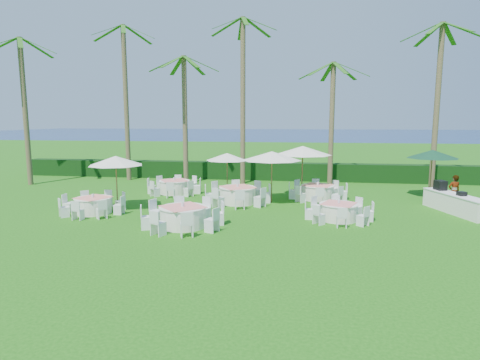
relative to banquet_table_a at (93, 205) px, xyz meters
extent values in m
plane|color=#19570F|center=(5.98, -0.65, -0.38)|extent=(120.00, 120.00, 0.00)
cube|color=black|center=(5.98, 11.35, 0.22)|extent=(34.00, 1.00, 1.20)
plane|color=#081653|center=(5.98, 101.35, -0.38)|extent=(260.00, 260.00, 0.00)
cylinder|color=white|center=(0.00, 0.00, -0.04)|extent=(1.57, 1.57, 0.68)
cylinder|color=white|center=(0.00, 0.00, 0.31)|extent=(1.63, 1.63, 0.03)
cube|color=#FF8C80|center=(0.00, 0.00, 0.34)|extent=(1.66, 1.66, 0.01)
cylinder|color=silver|center=(0.00, 0.00, 0.42)|extent=(0.11, 0.11, 0.14)
cube|color=white|center=(0.88, 0.85, 0.03)|extent=(0.54, 0.54, 0.82)
cube|color=white|center=(0.02, 1.22, 0.03)|extent=(0.39, 0.39, 0.82)
cube|color=white|center=(-0.85, 0.88, 0.03)|extent=(0.54, 0.54, 0.82)
cube|color=white|center=(-1.22, 0.02, 0.03)|extent=(0.39, 0.39, 0.82)
cube|color=white|center=(-0.88, -0.85, 0.03)|extent=(0.54, 0.54, 0.82)
cube|color=white|center=(-0.02, -1.22, 0.03)|extent=(0.39, 0.39, 0.82)
cube|color=white|center=(0.85, -0.88, 0.03)|extent=(0.54, 0.54, 0.82)
cube|color=white|center=(1.22, -0.02, 0.03)|extent=(0.39, 0.39, 0.82)
cylinder|color=white|center=(4.63, -1.63, 0.01)|extent=(1.77, 1.77, 0.77)
cylinder|color=white|center=(4.63, -1.63, 0.40)|extent=(1.84, 1.84, 0.03)
cube|color=#FF8C80|center=(4.63, -1.63, 0.43)|extent=(2.02, 2.02, 0.01)
cylinder|color=silver|center=(4.63, -1.63, 0.51)|extent=(0.12, 0.12, 0.16)
cube|color=white|center=(5.91, -1.11, 0.08)|extent=(0.56, 0.56, 0.92)
cube|color=white|center=(5.16, -0.36, 0.08)|extent=(0.56, 0.56, 0.92)
cube|color=white|center=(4.11, -0.35, 0.08)|extent=(0.56, 0.56, 0.92)
cube|color=white|center=(3.35, -1.09, 0.08)|extent=(0.56, 0.56, 0.92)
cube|color=white|center=(3.34, -2.15, 0.08)|extent=(0.56, 0.56, 0.92)
cube|color=white|center=(4.09, -2.90, 0.08)|extent=(0.56, 0.56, 0.92)
cube|color=white|center=(5.14, -2.91, 0.08)|extent=(0.56, 0.56, 0.92)
cube|color=white|center=(5.90, -2.17, 0.08)|extent=(0.56, 0.56, 0.92)
cylinder|color=white|center=(10.72, 0.39, -0.04)|extent=(1.53, 1.53, 0.67)
cylinder|color=white|center=(10.72, 0.39, 0.30)|extent=(1.60, 1.60, 0.03)
cube|color=#FF8C80|center=(10.72, 0.39, 0.32)|extent=(1.61, 1.61, 0.01)
cylinder|color=silver|center=(10.72, 0.39, 0.41)|extent=(0.11, 0.11, 0.14)
cube|color=white|center=(11.55, 1.25, 0.02)|extent=(0.53, 0.53, 0.80)
cube|color=white|center=(10.70, 1.59, 0.02)|extent=(0.38, 0.38, 0.80)
cube|color=white|center=(9.86, 1.22, 0.02)|extent=(0.53, 0.53, 0.80)
cube|color=white|center=(9.52, 0.37, 0.02)|extent=(0.38, 0.38, 0.80)
cube|color=white|center=(9.88, -0.47, 0.02)|extent=(0.53, 0.53, 0.80)
cube|color=white|center=(10.73, -0.81, 0.02)|extent=(0.38, 0.38, 0.80)
cube|color=white|center=(11.58, -0.45, 0.02)|extent=(0.53, 0.53, 0.80)
cube|color=white|center=(11.92, 0.40, 0.02)|extent=(0.38, 0.38, 0.80)
cylinder|color=white|center=(2.06, 5.25, -0.02)|extent=(1.65, 1.65, 0.72)
cylinder|color=white|center=(2.06, 5.25, 0.35)|extent=(1.72, 1.72, 0.03)
cube|color=#FF8C80|center=(2.06, 5.25, 0.37)|extent=(1.84, 1.84, 0.01)
cylinder|color=silver|center=(2.06, 5.25, 0.46)|extent=(0.11, 0.11, 0.15)
cube|color=white|center=(3.34, 5.45, 0.05)|extent=(0.46, 0.46, 0.86)
cube|color=white|center=(2.82, 6.30, 0.05)|extent=(0.56, 0.56, 0.86)
cube|color=white|center=(1.86, 6.52, 0.05)|extent=(0.46, 0.46, 0.86)
cube|color=white|center=(1.02, 6.00, 0.05)|extent=(0.56, 0.56, 0.86)
cube|color=white|center=(0.79, 5.04, 0.05)|extent=(0.46, 0.46, 0.86)
cube|color=white|center=(1.31, 4.20, 0.05)|extent=(0.56, 0.56, 0.86)
cube|color=white|center=(2.27, 3.98, 0.05)|extent=(0.46, 0.46, 0.86)
cube|color=white|center=(3.11, 4.49, 0.05)|extent=(0.56, 0.56, 0.86)
cylinder|color=white|center=(6.03, 3.17, 0.01)|extent=(1.81, 1.81, 0.78)
cylinder|color=white|center=(6.03, 3.17, 0.42)|extent=(1.88, 1.88, 0.03)
cube|color=#FF8C80|center=(6.03, 3.17, 0.44)|extent=(2.03, 2.03, 0.01)
cylinder|color=silver|center=(6.03, 3.17, 0.53)|extent=(0.13, 0.13, 0.17)
cube|color=white|center=(7.40, 3.48, 0.09)|extent=(0.53, 0.53, 0.94)
cube|color=white|center=(6.78, 4.36, 0.09)|extent=(0.61, 0.61, 0.94)
cube|color=white|center=(5.72, 4.54, 0.09)|extent=(0.53, 0.53, 0.94)
cube|color=white|center=(4.83, 3.92, 0.09)|extent=(0.61, 0.61, 0.94)
cube|color=white|center=(4.65, 2.85, 0.09)|extent=(0.53, 0.53, 0.94)
cube|color=white|center=(5.28, 1.97, 0.09)|extent=(0.61, 0.61, 0.94)
cube|color=white|center=(6.34, 1.79, 0.09)|extent=(0.53, 0.53, 0.94)
cube|color=white|center=(7.22, 2.41, 0.09)|extent=(0.61, 0.61, 0.94)
cylinder|color=white|center=(10.02, 4.74, -0.02)|extent=(1.66, 1.66, 0.72)
cylinder|color=white|center=(10.02, 4.74, 0.36)|extent=(1.73, 1.73, 0.03)
cube|color=#FF8C80|center=(10.02, 4.74, 0.38)|extent=(1.73, 1.73, 0.01)
cylinder|color=silver|center=(10.02, 4.74, 0.47)|extent=(0.12, 0.12, 0.15)
cube|color=white|center=(10.91, 5.69, 0.06)|extent=(0.57, 0.57, 0.87)
cube|color=white|center=(9.98, 6.04, 0.06)|extent=(0.42, 0.42, 0.87)
cube|color=white|center=(9.07, 5.62, 0.06)|extent=(0.57, 0.57, 0.87)
cube|color=white|center=(8.73, 4.69, 0.06)|extent=(0.42, 0.42, 0.87)
cube|color=white|center=(9.14, 3.79, 0.06)|extent=(0.57, 0.57, 0.87)
cube|color=white|center=(10.07, 3.44, 0.06)|extent=(0.42, 0.42, 0.87)
cube|color=white|center=(10.98, 3.86, 0.06)|extent=(0.57, 0.57, 0.87)
cube|color=white|center=(11.32, 4.79, 0.06)|extent=(0.42, 0.42, 0.87)
cylinder|color=brown|center=(0.71, 0.91, 0.82)|extent=(0.06, 0.06, 2.40)
cone|color=white|center=(0.71, 0.91, 1.90)|extent=(2.51, 2.51, 0.43)
sphere|color=brown|center=(0.71, 0.91, 2.05)|extent=(0.10, 0.10, 0.10)
cylinder|color=brown|center=(7.69, 3.57, 0.87)|extent=(0.06, 0.06, 2.49)
cone|color=white|center=(7.69, 3.57, 1.99)|extent=(2.95, 2.95, 0.45)
sphere|color=brown|center=(7.69, 3.57, 2.14)|extent=(0.10, 0.10, 0.10)
cylinder|color=brown|center=(5.12, 5.17, 0.75)|extent=(0.05, 0.05, 2.25)
cone|color=white|center=(5.12, 5.17, 1.76)|extent=(2.31, 2.31, 0.41)
sphere|color=brown|center=(5.12, 5.17, 1.90)|extent=(0.09, 0.09, 0.09)
cylinder|color=brown|center=(9.20, 5.27, 0.95)|extent=(0.06, 0.06, 2.65)
cone|color=white|center=(9.20, 5.27, 2.14)|extent=(3.06, 3.06, 0.48)
sphere|color=brown|center=(9.20, 5.27, 2.31)|extent=(0.11, 0.11, 0.11)
cylinder|color=brown|center=(16.01, 6.15, 0.86)|extent=(0.06, 0.06, 2.47)
cone|color=#103D24|center=(16.01, 6.15, 1.97)|extent=(2.65, 2.65, 0.44)
sphere|color=brown|center=(16.01, 6.15, 2.12)|extent=(0.10, 0.10, 0.10)
cube|color=white|center=(15.98, 2.47, 0.03)|extent=(1.80, 3.69, 0.82)
cube|color=white|center=(15.98, 2.47, 0.46)|extent=(1.86, 3.75, 0.04)
cube|color=black|center=(15.65, 3.51, 0.71)|extent=(0.54, 0.60, 0.46)
cube|color=black|center=(16.09, 2.12, 0.57)|extent=(0.40, 0.40, 0.18)
imported|color=gray|center=(16.30, 3.59, 0.41)|extent=(0.65, 0.51, 1.57)
cylinder|color=brown|center=(-2.71, 9.87, 4.81)|extent=(0.32, 0.32, 10.38)
cube|color=#1E5515|center=(-1.62, 9.78, 9.51)|extent=(2.22, 0.47, 1.00)
cube|color=#1E5515|center=(-2.08, 10.77, 9.51)|extent=(1.49, 1.97, 1.00)
cube|color=#1E5515|center=(-3.17, 10.87, 9.51)|extent=(1.19, 2.12, 1.00)
cube|color=#1E5515|center=(-3.80, 9.97, 9.51)|extent=(2.22, 0.47, 1.00)
cube|color=#1E5515|center=(-3.34, 8.98, 9.51)|extent=(1.49, 1.97, 1.00)
cube|color=#1E5515|center=(-2.24, 8.88, 9.51)|extent=(1.19, 2.12, 1.00)
cylinder|color=brown|center=(1.72, 8.78, 3.68)|extent=(0.32, 0.32, 8.12)
cube|color=#1E5515|center=(2.81, 8.95, 7.25)|extent=(2.22, 0.62, 1.00)
cube|color=#1E5515|center=(2.12, 9.81, 7.25)|extent=(1.05, 2.16, 1.00)
cube|color=#1E5515|center=(1.04, 9.64, 7.25)|extent=(1.60, 1.89, 1.00)
cube|color=#1E5515|center=(0.64, 8.61, 7.25)|extent=(2.22, 0.62, 1.00)
cube|color=#1E5515|center=(1.33, 7.76, 7.25)|extent=(1.05, 2.16, 1.00)
cube|color=#1E5515|center=(2.41, 7.93, 7.25)|extent=(1.60, 1.89, 1.00)
cylinder|color=brown|center=(5.37, 9.46, 4.85)|extent=(0.32, 0.32, 10.46)
cube|color=#1E5515|center=(6.43, 9.16, 9.60)|extent=(2.20, 0.87, 1.00)
cube|color=#1E5515|center=(6.16, 10.22, 9.60)|extent=(1.78, 1.74, 1.00)
cube|color=#1E5515|center=(5.10, 10.52, 9.60)|extent=(0.81, 2.21, 1.00)
cube|color=#1E5515|center=(4.32, 9.76, 9.60)|extent=(2.20, 0.87, 1.00)
cube|color=#1E5515|center=(4.59, 8.69, 9.60)|extent=(1.78, 1.74, 1.00)
cube|color=#1E5515|center=(5.64, 8.40, 9.60)|extent=(0.81, 2.21, 1.00)
cylinder|color=brown|center=(11.01, 9.96, 3.48)|extent=(0.32, 0.32, 7.71)
cube|color=#1E5515|center=(12.07, 9.68, 6.85)|extent=(2.20, 0.83, 1.00)
cube|color=#1E5515|center=(11.78, 10.74, 6.85)|extent=(1.75, 1.77, 1.00)
cube|color=#1E5515|center=(10.72, 11.01, 6.85)|extent=(0.86, 2.20, 1.00)
cube|color=#1E5515|center=(9.95, 10.23, 6.85)|extent=(2.20, 0.83, 1.00)
cube|color=#1E5515|center=(10.24, 9.18, 6.85)|extent=(1.75, 1.77, 1.00)
cube|color=#1E5515|center=(11.30, 8.90, 6.85)|extent=(0.86, 2.20, 1.00)
cylinder|color=brown|center=(16.84, 8.67, 4.41)|extent=(0.32, 0.32, 9.58)
cube|color=#1E5515|center=(17.93, 8.56, 8.72)|extent=(2.22, 0.50, 1.00)
cube|color=#1E5515|center=(17.48, 9.56, 8.72)|extent=(1.52, 1.95, 1.00)
cube|color=#1E5515|center=(16.39, 9.67, 8.72)|extent=(1.16, 2.13, 1.00)
cube|color=#1E5515|center=(15.75, 8.78, 8.72)|extent=(2.22, 0.50, 1.00)
cube|color=#1E5515|center=(16.20, 7.78, 8.72)|extent=(1.52, 1.95, 1.00)
cube|color=#1E5515|center=(17.29, 7.67, 8.72)|extent=(1.16, 2.13, 1.00)
cylinder|color=brown|center=(-8.12, 6.93, 4.21)|extent=(0.32, 0.32, 9.17)
cube|color=#1E5515|center=(-7.04, 7.07, 8.30)|extent=(2.22, 0.57, 1.00)
cube|color=#1E5515|center=(-7.71, 7.94, 8.30)|extent=(1.10, 2.14, 1.00)
cube|color=#1E5515|center=(-8.79, 7.79, 8.30)|extent=(1.57, 1.92, 1.00)
cube|color=#1E5515|center=(-9.21, 6.78, 8.30)|extent=(2.22, 0.57, 1.00)
cube|color=#1E5515|center=(-8.54, 5.91, 8.30)|extent=(1.10, 2.14, 1.00)
cube|color=#1E5515|center=(-7.45, 6.06, 8.30)|extent=(1.57, 1.92, 1.00)
camera|label=1|loc=(9.11, -16.32, 3.75)|focal=30.00mm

